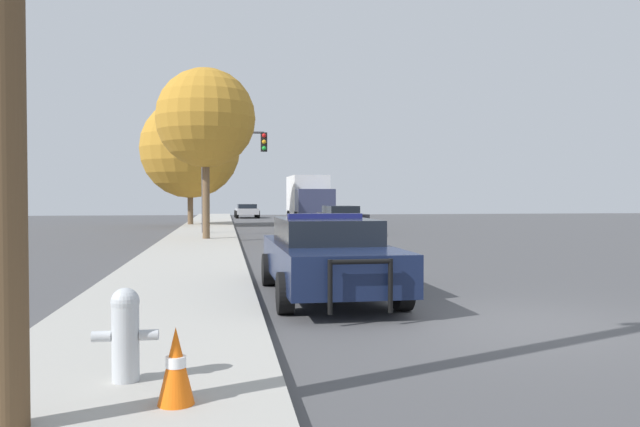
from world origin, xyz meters
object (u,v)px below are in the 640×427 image
car_background_oncoming (341,218)px  tree_sidewalk_far (190,149)px  fire_hydrant (125,331)px  box_truck (309,198)px  tree_sidewalk_mid (206,118)px  police_car (327,255)px  car_background_distant (247,210)px  traffic_light (229,160)px  traffic_cone (176,365)px

car_background_oncoming → tree_sidewalk_far: bearing=-49.1°
fire_hydrant → box_truck: 37.52m
tree_sidewalk_mid → box_truck: bearing=69.3°
police_car → box_truck: size_ratio=0.78×
car_background_distant → traffic_light: bearing=-95.6°
car_background_distant → car_background_oncoming: bearing=-82.2°
police_car → traffic_cone: size_ratio=8.33×
tree_sidewalk_mid → tree_sidewalk_far: tree_sidewalk_far is taller
fire_hydrant → tree_sidewalk_mid: 20.18m
fire_hydrant → car_background_oncoming: car_background_oncoming is taller
car_background_distant → box_truck: box_truck is taller
police_car → traffic_cone: 6.45m
police_car → tree_sidewalk_far: (-3.90, 27.91, 4.03)m
tree_sidewalk_far → car_background_distant: bearing=75.1°
police_car → box_truck: bearing=-97.8°
police_car → car_background_oncoming: bearing=-102.1°
traffic_cone → tree_sidewalk_far: bearing=92.8°
car_background_oncoming → box_truck: (-0.01, 12.01, 0.98)m
traffic_light → car_background_distant: size_ratio=1.17×
tree_sidewalk_far → traffic_cone: size_ratio=12.25×
tree_sidewalk_mid → fire_hydrant: bearing=-90.5°
police_car → traffic_light: 18.78m
tree_sidewalk_far → traffic_cone: 34.28m
fire_hydrant → tree_sidewalk_far: 33.53m
police_car → tree_sidewalk_far: size_ratio=0.68×
car_background_distant → tree_sidewalk_mid: size_ratio=0.61×
car_background_oncoming → police_car: bearing=76.1°
car_background_oncoming → box_truck: 12.05m
car_background_distant → traffic_cone: car_background_distant is taller
police_car → tree_sidewalk_far: 28.47m
police_car → traffic_cone: police_car is taller
box_truck → tree_sidewalk_mid: tree_sidewalk_mid is taller
car_background_distant → tree_sidewalk_far: (-3.98, -14.99, 4.12)m
car_background_distant → tree_sidewalk_mid: (-2.64, -28.54, 4.31)m
traffic_light → box_truck: traffic_light is taller
traffic_light → box_truck: size_ratio=0.73×
car_background_oncoming → tree_sidewalk_mid: 9.36m
fire_hydrant → car_background_distant: size_ratio=0.20×
box_truck → tree_sidewalk_far: size_ratio=0.87×
police_car → car_background_oncoming: (3.96, 19.57, -0.01)m
police_car → car_background_distant: police_car is taller
traffic_light → tree_sidewalk_mid: bearing=-103.2°
police_car → tree_sidewalk_mid: bearing=-80.5°
police_car → tree_sidewalk_mid: size_ratio=0.76×
traffic_light → car_background_oncoming: bearing=10.8°
car_background_oncoming → car_background_distant: car_background_oncoming is taller
traffic_light → fire_hydrant: bearing=-92.7°
traffic_light → traffic_cone: traffic_light is taller
car_background_oncoming → tree_sidewalk_mid: size_ratio=0.67×
fire_hydrant → tree_sidewalk_far: (-1.17, 33.24, 4.20)m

